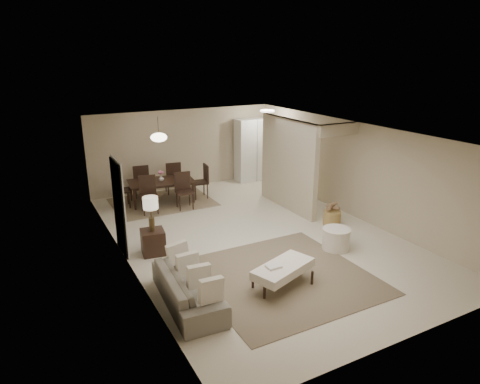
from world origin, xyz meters
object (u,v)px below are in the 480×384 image
sofa (188,288)px  dining_table (162,192)px  ottoman_bench (283,269)px  round_pouf (336,239)px  pantry_cabinet (253,150)px  wicker_basket (332,218)px  side_table (153,242)px

sofa → dining_table: size_ratio=1.09×
ottoman_bench → round_pouf: 2.09m
pantry_cabinet → wicker_basket: pantry_cabinet is taller
pantry_cabinet → dining_table: 3.68m
sofa → dining_table: 5.48m
pantry_cabinet → ottoman_bench: pantry_cabinet is taller
sofa → ottoman_bench: (1.76, -0.30, 0.07)m
ottoman_bench → wicker_basket: size_ratio=3.13×
sofa → wicker_basket: (4.52, 1.64, -0.11)m
sofa → wicker_basket: sofa is taller
ottoman_bench → wicker_basket: ottoman_bench is taller
ottoman_bench → wicker_basket: 3.38m
side_table → round_pouf: size_ratio=0.86×
round_pouf → ottoman_bench: bearing=-157.7°
ottoman_bench → round_pouf: size_ratio=2.21×
side_table → round_pouf: side_table is taller
sofa → dining_table: (1.29, 5.33, 0.03)m
pantry_cabinet → dining_table: pantry_cabinet is taller
ottoman_bench → round_pouf: bearing=2.6°
sofa → round_pouf: size_ratio=3.25×
side_table → pantry_cabinet: bearing=39.9°
round_pouf → sofa: bearing=-172.4°
round_pouf → wicker_basket: 1.42m
round_pouf → wicker_basket: round_pouf is taller
ottoman_bench → side_table: size_ratio=2.57×
ottoman_bench → sofa: bearing=150.6°
side_table → dining_table: (1.24, 3.14, 0.06)m
sofa → wicker_basket: bearing=-66.4°
sofa → ottoman_bench: sofa is taller
sofa → dining_table: bearing=-9.9°
pantry_cabinet → ottoman_bench: 7.18m
sofa → round_pouf: bearing=-78.7°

